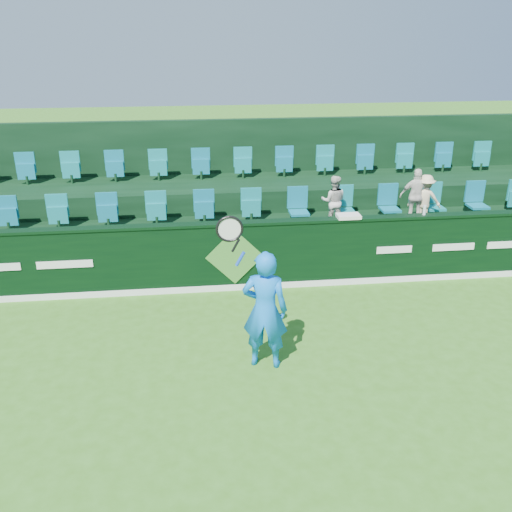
{
  "coord_description": "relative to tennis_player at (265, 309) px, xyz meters",
  "views": [
    {
      "loc": [
        -0.75,
        -5.96,
        4.79
      ],
      "look_at": [
        0.28,
        2.8,
        1.15
      ],
      "focal_mm": 40.0,
      "sensor_mm": 36.0,
      "label": 1
    }
  ],
  "objects": [
    {
      "name": "ground",
      "position": [
        -0.23,
        -1.31,
        -0.93
      ],
      "size": [
        60.0,
        60.0,
        0.0
      ],
      "primitive_type": "plane",
      "color": "#356B19",
      "rests_on": "ground"
    },
    {
      "name": "sponsor_hoarding",
      "position": [
        -0.22,
        2.69,
        -0.25
      ],
      "size": [
        16.0,
        0.25,
        1.35
      ],
      "color": "black",
      "rests_on": "ground"
    },
    {
      "name": "stand_tier_front",
      "position": [
        -0.23,
        3.79,
        -0.53
      ],
      "size": [
        16.0,
        2.0,
        0.8
      ],
      "primitive_type": "cube",
      "color": "black",
      "rests_on": "ground"
    },
    {
      "name": "stand_tier_back",
      "position": [
        -0.23,
        5.69,
        -0.28
      ],
      "size": [
        16.0,
        1.8,
        1.3
      ],
      "primitive_type": "cube",
      "color": "black",
      "rests_on": "ground"
    },
    {
      "name": "stand_rear",
      "position": [
        -0.23,
        6.13,
        0.29
      ],
      "size": [
        16.0,
        4.1,
        2.6
      ],
      "color": "black",
      "rests_on": "ground"
    },
    {
      "name": "seat_row_front",
      "position": [
        -0.23,
        4.19,
        0.17
      ],
      "size": [
        13.5,
        0.5,
        0.6
      ],
      "primitive_type": "cube",
      "color": "#106E85",
      "rests_on": "stand_tier_front"
    },
    {
      "name": "seat_row_back",
      "position": [
        -0.23,
        5.99,
        0.67
      ],
      "size": [
        13.5,
        0.5,
        0.6
      ],
      "primitive_type": "cube",
      "color": "#106E85",
      "rests_on": "stand_tier_back"
    },
    {
      "name": "tennis_player",
      "position": [
        0.0,
        0.0,
        0.0
      ],
      "size": [
        1.13,
        0.6,
        2.47
      ],
      "color": "blue",
      "rests_on": "ground"
    },
    {
      "name": "spectator_left",
      "position": [
        1.94,
        3.81,
        0.41
      ],
      "size": [
        0.61,
        0.52,
        1.08
      ],
      "primitive_type": "imported",
      "rotation": [
        0.0,
        0.0,
        2.9
      ],
      "color": "beige",
      "rests_on": "stand_tier_front"
    },
    {
      "name": "spectator_middle",
      "position": [
        3.72,
        3.81,
        0.46
      ],
      "size": [
        0.73,
        0.44,
        1.17
      ],
      "primitive_type": "imported",
      "rotation": [
        0.0,
        0.0,
        2.9
      ],
      "color": "silver",
      "rests_on": "stand_tier_front"
    },
    {
      "name": "spectator_right",
      "position": [
        3.91,
        3.81,
        0.39
      ],
      "size": [
        0.76,
        0.59,
        1.04
      ],
      "primitive_type": "imported",
      "rotation": [
        0.0,
        0.0,
        2.8
      ],
      "color": "beige",
      "rests_on": "stand_tier_front"
    },
    {
      "name": "towel",
      "position": [
        1.95,
        2.69,
        0.45
      ],
      "size": [
        0.44,
        0.29,
        0.07
      ],
      "primitive_type": "cube",
      "color": "white",
      "rests_on": "sponsor_hoarding"
    },
    {
      "name": "drinks_bottle",
      "position": [
        3.44,
        2.69,
        0.51
      ],
      "size": [
        0.06,
        0.06,
        0.19
      ],
      "primitive_type": "cylinder",
      "color": "silver",
      "rests_on": "sponsor_hoarding"
    }
  ]
}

